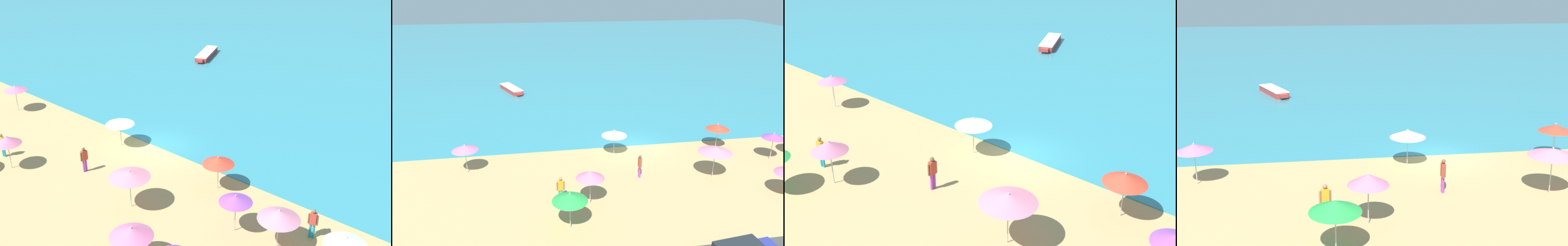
# 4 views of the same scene
# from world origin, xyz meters

# --- Properties ---
(ground_plane) EXTENTS (160.00, 160.00, 0.00)m
(ground_plane) POSITION_xyz_m (0.00, 0.00, 0.00)
(ground_plane) COLOR tan
(sea) EXTENTS (150.00, 110.00, 0.05)m
(sea) POSITION_xyz_m (0.00, 55.00, 0.03)
(sea) COLOR teal
(sea) RESTS_ON ground_plane
(beach_umbrella_0) EXTENTS (2.05, 2.05, 2.29)m
(beach_umbrella_0) POSITION_xyz_m (6.85, -1.61, 1.99)
(beach_umbrella_0) COLOR #B2B2B7
(beach_umbrella_0) RESTS_ON ground_plane
(beach_umbrella_1) EXTENTS (1.96, 1.96, 2.34)m
(beach_umbrella_1) POSITION_xyz_m (-14.20, -2.82, 2.06)
(beach_umbrella_1) COLOR #B2B2B7
(beach_umbrella_1) RESTS_ON ground_plane
(beach_umbrella_3) EXTENTS (2.13, 2.13, 2.26)m
(beach_umbrella_3) POSITION_xyz_m (-2.34, -1.51, 1.96)
(beach_umbrella_3) COLOR #B2B2B7
(beach_umbrella_3) RESTS_ON ground_plane
(beach_umbrella_4) EXTENTS (2.49, 2.49, 2.50)m
(beach_umbrella_4) POSITION_xyz_m (4.10, -6.56, 2.23)
(beach_umbrella_4) COLOR #B2B2B7
(beach_umbrella_4) RESTS_ON ground_plane
(beach_umbrella_9) EXTENTS (2.12, 2.12, 2.39)m
(beach_umbrella_9) POSITION_xyz_m (-7.22, -11.09, 2.08)
(beach_umbrella_9) COLOR #B2B2B7
(beach_umbrella_9) RESTS_ON ground_plane
(beach_umbrella_10) EXTENTS (1.88, 1.88, 2.46)m
(beach_umbrella_10) POSITION_xyz_m (-5.60, -8.67, 2.12)
(beach_umbrella_10) COLOR #B2B2B7
(beach_umbrella_10) RESTS_ON ground_plane
(bather_2) EXTENTS (0.56, 0.28, 1.79)m
(bather_2) POSITION_xyz_m (-7.49, -8.10, 1.01)
(bather_2) COLOR teal
(bather_2) RESTS_ON ground_plane
(bather_3) EXTENTS (0.25, 0.57, 1.81)m
(bather_3) POSITION_xyz_m (-1.34, -5.70, 1.02)
(bather_3) COLOR purple
(bather_3) RESTS_ON ground_plane
(skiff_nearshore) EXTENTS (3.25, 5.55, 0.61)m
(skiff_nearshore) POSITION_xyz_m (-11.35, 19.89, 0.36)
(skiff_nearshore) COLOR #BC3531
(skiff_nearshore) RESTS_ON sea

